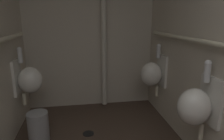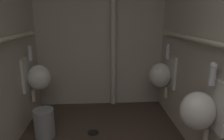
{
  "view_description": "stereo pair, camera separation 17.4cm",
  "coord_description": "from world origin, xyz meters",
  "px_view_note": "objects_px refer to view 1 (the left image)",
  "views": [
    {
      "loc": [
        -0.19,
        0.19,
        1.4
      ],
      "look_at": [
        0.09,
        1.85,
        0.96
      ],
      "focal_mm": 32.55,
      "sensor_mm": 36.0,
      "label": 1
    },
    {
      "loc": [
        -0.01,
        0.19,
        1.4
      ],
      "look_at": [
        0.09,
        1.85,
        0.96
      ],
      "focal_mm": 32.55,
      "sensor_mm": 36.0,
      "label": 2
    }
  ],
  "objects_px": {
    "urinal_left_mid": "(28,79)",
    "waste_bin": "(38,127)",
    "floor_drain": "(88,133)",
    "urinal_right_far": "(153,73)",
    "urinal_right_mid": "(196,106)",
    "standpipe_back_wall": "(104,21)"
  },
  "relations": [
    {
      "from": "floor_drain",
      "to": "urinal_left_mid",
      "type": "bearing_deg",
      "value": 154.43
    },
    {
      "from": "urinal_left_mid",
      "to": "urinal_right_far",
      "type": "xyz_separation_m",
      "value": [
        1.66,
        0.02,
        0.0
      ]
    },
    {
      "from": "urinal_left_mid",
      "to": "urinal_right_mid",
      "type": "xyz_separation_m",
      "value": [
        1.66,
        -1.08,
        0.0
      ]
    },
    {
      "from": "urinal_right_far",
      "to": "floor_drain",
      "type": "bearing_deg",
      "value": -158.95
    },
    {
      "from": "urinal_left_mid",
      "to": "waste_bin",
      "type": "xyz_separation_m",
      "value": [
        0.15,
        -0.39,
        -0.46
      ]
    },
    {
      "from": "urinal_right_mid",
      "to": "urinal_left_mid",
      "type": "bearing_deg",
      "value": 146.99
    },
    {
      "from": "waste_bin",
      "to": "floor_drain",
      "type": "bearing_deg",
      "value": 4.25
    },
    {
      "from": "floor_drain",
      "to": "urinal_right_mid",
      "type": "bearing_deg",
      "value": -38.0
    },
    {
      "from": "urinal_left_mid",
      "to": "waste_bin",
      "type": "distance_m",
      "value": 0.62
    },
    {
      "from": "urinal_left_mid",
      "to": "waste_bin",
      "type": "relative_size",
      "value": 2.16
    },
    {
      "from": "standpipe_back_wall",
      "to": "floor_drain",
      "type": "distance_m",
      "value": 1.6
    },
    {
      "from": "urinal_right_far",
      "to": "standpipe_back_wall",
      "type": "distance_m",
      "value": 1.05
    },
    {
      "from": "urinal_right_mid",
      "to": "waste_bin",
      "type": "xyz_separation_m",
      "value": [
        -1.51,
        0.69,
        -0.46
      ]
    },
    {
      "from": "urinal_left_mid",
      "to": "waste_bin",
      "type": "height_order",
      "value": "urinal_left_mid"
    },
    {
      "from": "standpipe_back_wall",
      "to": "floor_drain",
      "type": "height_order",
      "value": "standpipe_back_wall"
    },
    {
      "from": "urinal_right_mid",
      "to": "floor_drain",
      "type": "relative_size",
      "value": 5.39
    },
    {
      "from": "urinal_left_mid",
      "to": "urinal_right_far",
      "type": "distance_m",
      "value": 1.66
    },
    {
      "from": "urinal_left_mid",
      "to": "floor_drain",
      "type": "xyz_separation_m",
      "value": [
        0.72,
        -0.35,
        -0.63
      ]
    },
    {
      "from": "standpipe_back_wall",
      "to": "waste_bin",
      "type": "xyz_separation_m",
      "value": [
        -0.88,
        -0.86,
        -1.17
      ]
    },
    {
      "from": "urinal_right_mid",
      "to": "urinal_right_far",
      "type": "height_order",
      "value": "same"
    },
    {
      "from": "urinal_left_mid",
      "to": "urinal_right_far",
      "type": "bearing_deg",
      "value": 0.53
    },
    {
      "from": "urinal_left_mid",
      "to": "standpipe_back_wall",
      "type": "bearing_deg",
      "value": 24.39
    }
  ]
}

